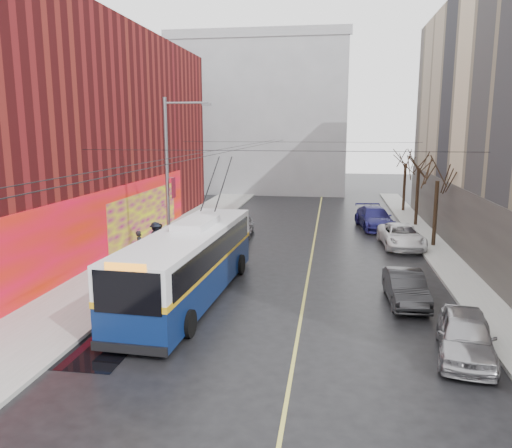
{
  "coord_description": "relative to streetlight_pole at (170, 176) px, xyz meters",
  "views": [
    {
      "loc": [
        2.56,
        -16.01,
        7.32
      ],
      "look_at": [
        -1.03,
        7.49,
        2.81
      ],
      "focal_mm": 35.0,
      "sensor_mm": 36.0,
      "label": 1
    }
  ],
  "objects": [
    {
      "name": "ground",
      "position": [
        6.14,
        -10.0,
        -4.85
      ],
      "size": [
        140.0,
        140.0,
        0.0
      ],
      "primitive_type": "plane",
      "color": "black",
      "rests_on": "ground"
    },
    {
      "name": "sidewalk_left",
      "position": [
        -1.86,
        2.0,
        -4.77
      ],
      "size": [
        4.0,
        60.0,
        0.15
      ],
      "primitive_type": "cube",
      "color": "gray",
      "rests_on": "ground"
    },
    {
      "name": "sidewalk_right",
      "position": [
        15.14,
        2.0,
        -4.77
      ],
      "size": [
        2.0,
        60.0,
        0.15
      ],
      "primitive_type": "cube",
      "color": "gray",
      "rests_on": "ground"
    },
    {
      "name": "lane_line",
      "position": [
        7.64,
        4.0,
        -4.84
      ],
      "size": [
        0.12,
        50.0,
        0.01
      ],
      "primitive_type": "cube",
      "color": "#BFB74C",
      "rests_on": "ground"
    },
    {
      "name": "building_left",
      "position": [
        -9.85,
        3.99,
        2.14
      ],
      "size": [
        12.11,
        36.0,
        14.0
      ],
      "color": "#581113",
      "rests_on": "ground"
    },
    {
      "name": "building_far",
      "position": [
        0.14,
        34.99,
        4.17
      ],
      "size": [
        20.5,
        12.1,
        18.0
      ],
      "color": "gray",
      "rests_on": "ground"
    },
    {
      "name": "streetlight_pole",
      "position": [
        0.0,
        0.0,
        0.0
      ],
      "size": [
        2.65,
        0.6,
        9.0
      ],
      "color": "slate",
      "rests_on": "ground"
    },
    {
      "name": "catenary_wires",
      "position": [
        3.6,
        4.77,
        1.4
      ],
      "size": [
        18.0,
        60.0,
        0.22
      ],
      "color": "black"
    },
    {
      "name": "tree_near",
      "position": [
        15.14,
        6.0,
        0.13
      ],
      "size": [
        3.2,
        3.2,
        6.4
      ],
      "color": "black",
      "rests_on": "ground"
    },
    {
      "name": "tree_mid",
      "position": [
        15.14,
        13.0,
        0.41
      ],
      "size": [
        3.2,
        3.2,
        6.68
      ],
      "color": "black",
      "rests_on": "ground"
    },
    {
      "name": "tree_far",
      "position": [
        15.14,
        20.0,
        0.3
      ],
      "size": [
        3.2,
        3.2,
        6.57
      ],
      "color": "black",
      "rests_on": "ground"
    },
    {
      "name": "puddle",
      "position": [
        0.83,
        -11.05,
        -4.84
      ],
      "size": [
        2.73,
        3.6,
        0.01
      ],
      "primitive_type": "cube",
      "color": "black",
      "rests_on": "ground"
    },
    {
      "name": "pigeons_flying",
      "position": [
        3.7,
        -0.06,
        2.76
      ],
      "size": [
        2.97,
        3.06,
        1.79
      ],
      "color": "slate"
    },
    {
      "name": "trolleybus",
      "position": [
        2.66,
        -5.62,
        -3.21
      ],
      "size": [
        3.36,
        12.55,
        5.89
      ],
      "rotation": [
        0.0,
        0.0,
        -0.05
      ],
      "color": "#091945",
      "rests_on": "ground"
    },
    {
      "name": "parked_car_a",
      "position": [
        13.14,
        -9.9,
        -4.11
      ],
      "size": [
        2.45,
        4.55,
        1.47
      ],
      "primitive_type": "imported",
      "rotation": [
        0.0,
        0.0,
        -0.17
      ],
      "color": "#99999D",
      "rests_on": "ground"
    },
    {
      "name": "parked_car_b",
      "position": [
        11.94,
        -4.87,
        -4.16
      ],
      "size": [
        1.62,
        4.23,
        1.38
      ],
      "primitive_type": "imported",
      "rotation": [
        0.0,
        0.0,
        0.04
      ],
      "color": "black",
      "rests_on": "ground"
    },
    {
      "name": "parked_car_c",
      "position": [
        13.14,
        5.8,
        -4.13
      ],
      "size": [
        2.74,
        5.32,
        1.44
      ],
      "primitive_type": "imported",
      "rotation": [
        0.0,
        0.0,
        0.07
      ],
      "color": "white",
      "rests_on": "ground"
    },
    {
      "name": "parked_car_d",
      "position": [
        11.94,
        11.65,
        -4.04
      ],
      "size": [
        3.04,
        5.8,
        1.6
      ],
      "primitive_type": "imported",
      "rotation": [
        0.0,
        0.0,
        0.15
      ],
      "color": "navy",
      "rests_on": "ground"
    },
    {
      "name": "following_car",
      "position": [
        2.48,
        7.63,
        -4.14
      ],
      "size": [
        1.92,
        4.23,
        1.41
      ],
      "primitive_type": "imported",
      "rotation": [
        0.0,
        0.0,
        0.06
      ],
      "color": "#ACACB1",
      "rests_on": "ground"
    },
    {
      "name": "pedestrian_a",
      "position": [
        -1.65,
        -0.57,
        -3.84
      ],
      "size": [
        0.46,
        0.66,
        1.71
      ],
      "primitive_type": "imported",
      "rotation": [
        0.0,
        0.0,
        1.65
      ],
      "color": "black",
      "rests_on": "sidewalk_left"
    },
    {
      "name": "pedestrian_b",
      "position": [
        -1.27,
        1.69,
        -3.84
      ],
      "size": [
        0.83,
        0.96,
        1.72
      ],
      "primitive_type": "imported",
      "rotation": [
        0.0,
        0.0,
        1.33
      ],
      "color": "black",
      "rests_on": "sidewalk_left"
    },
    {
      "name": "pedestrian_c",
      "position": [
        -1.44,
        1.38,
        -3.77
      ],
      "size": [
        1.3,
        1.36,
        1.86
      ],
      "primitive_type": "imported",
      "rotation": [
        0.0,
        0.0,
        2.27
      ],
      "color": "black",
      "rests_on": "sidewalk_left"
    }
  ]
}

